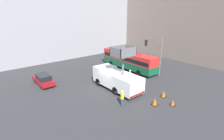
# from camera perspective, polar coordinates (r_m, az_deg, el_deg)

# --- Properties ---
(ground_plane) EXTENTS (120.00, 120.00, 0.00)m
(ground_plane) POSITION_cam_1_polar(r_m,az_deg,el_deg) (23.55, -1.22, -6.13)
(ground_plane) COLOR #333335
(building_backdrop_far) EXTENTS (44.00, 10.00, 21.18)m
(building_backdrop_far) POSITION_cam_1_polar(r_m,az_deg,el_deg) (41.23, -21.98, 18.39)
(building_backdrop_far) COLOR #9E9EA3
(building_backdrop_far) RESTS_ON ground_plane
(building_backdrop_side) EXTENTS (10.00, 28.00, 13.09)m
(building_backdrop_side) POSITION_cam_1_polar(r_m,az_deg,el_deg) (44.08, 21.06, 13.13)
(building_backdrop_side) COLOR gray
(building_backdrop_side) RESTS_ON ground_plane
(utility_truck) EXTENTS (2.59, 7.35, 5.92)m
(utility_truck) POSITION_cam_1_polar(r_m,az_deg,el_deg) (22.82, 1.50, -2.73)
(utility_truck) COLOR white
(utility_truck) RESTS_ON ground_plane
(city_bus) EXTENTS (2.46, 11.19, 3.09)m
(city_bus) POSITION_cam_1_polar(r_m,az_deg,el_deg) (30.99, 5.49, 3.48)
(city_bus) COLOR #145638
(city_bus) RESTS_ON ground_plane
(traffic_light_pole) EXTENTS (2.52, 2.27, 6.15)m
(traffic_light_pole) POSITION_cam_1_polar(r_m,az_deg,el_deg) (27.62, 14.09, 6.03)
(traffic_light_pole) COLOR slate
(traffic_light_pole) RESTS_ON ground_plane
(road_worker_near_truck) EXTENTS (0.38, 0.38, 1.83)m
(road_worker_near_truck) POSITION_cam_1_polar(r_m,az_deg,el_deg) (19.23, 3.36, -9.13)
(road_worker_near_truck) COLOR navy
(road_worker_near_truck) RESTS_ON ground_plane
(road_worker_directing) EXTENTS (0.38, 0.38, 1.89)m
(road_worker_directing) POSITION_cam_1_polar(r_m,az_deg,el_deg) (25.43, 5.87, -1.97)
(road_worker_directing) COLOR navy
(road_worker_directing) RESTS_ON ground_plane
(traffic_cone_near_truck) EXTENTS (0.69, 0.69, 0.78)m
(traffic_cone_near_truck) POSITION_cam_1_polar(r_m,az_deg,el_deg) (20.16, 13.80, -10.05)
(traffic_cone_near_truck) COLOR black
(traffic_cone_near_truck) RESTS_ON ground_plane
(traffic_cone_mid_road) EXTENTS (0.55, 0.55, 0.62)m
(traffic_cone_mid_road) POSITION_cam_1_polar(r_m,az_deg,el_deg) (20.65, 19.23, -10.13)
(traffic_cone_mid_road) COLOR black
(traffic_cone_mid_road) RESTS_ON ground_plane
(traffic_cone_far_side) EXTENTS (0.65, 0.65, 0.74)m
(traffic_cone_far_side) POSITION_cam_1_polar(r_m,az_deg,el_deg) (22.20, 16.50, -7.57)
(traffic_cone_far_side) COLOR black
(traffic_cone_far_side) RESTS_ON ground_plane
(parked_car_curbside) EXTENTS (1.76, 4.55, 1.49)m
(parked_car_curbside) POSITION_cam_1_polar(r_m,az_deg,el_deg) (26.50, -21.52, -2.84)
(parked_car_curbside) COLOR maroon
(parked_car_curbside) RESTS_ON ground_plane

